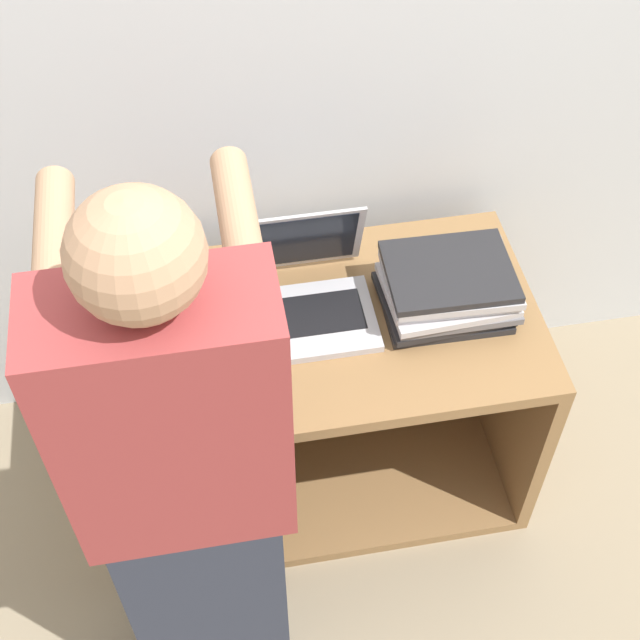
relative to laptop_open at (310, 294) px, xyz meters
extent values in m
plane|color=gray|center=(0.00, -0.37, -0.71)|extent=(12.00, 12.00, 0.00)
cube|color=silver|center=(0.00, 0.37, 0.49)|extent=(8.00, 0.05, 2.40)
cube|color=olive|center=(0.00, -0.05, -0.07)|extent=(1.13, 0.63, 0.04)
cube|color=olive|center=(0.00, -0.05, -0.70)|extent=(1.13, 0.63, 0.04)
cube|color=olive|center=(-0.55, -0.05, -0.38)|extent=(0.04, 0.63, 0.59)
cube|color=olive|center=(0.55, -0.05, -0.38)|extent=(0.04, 0.63, 0.59)
cube|color=olive|center=(0.00, 0.24, -0.38)|extent=(1.06, 0.04, 0.59)
cube|color=#B7B7BC|center=(0.00, -0.05, -0.04)|extent=(0.31, 0.24, 0.02)
cube|color=black|center=(0.00, -0.04, -0.03)|extent=(0.25, 0.13, 0.00)
cube|color=#B7B7BC|center=(0.00, 0.11, 0.08)|extent=(0.31, 0.08, 0.23)
cube|color=black|center=(0.00, 0.10, 0.08)|extent=(0.27, 0.07, 0.20)
cube|color=slate|center=(-0.33, -0.06, -0.04)|extent=(0.31, 0.24, 0.02)
cube|color=gray|center=(-0.33, -0.05, -0.02)|extent=(0.32, 0.25, 0.02)
cube|color=#B7B7BC|center=(-0.33, -0.05, 0.00)|extent=(0.31, 0.24, 0.02)
cube|color=slate|center=(-0.35, -0.05, 0.02)|extent=(0.31, 0.25, 0.02)
cube|color=gray|center=(-0.33, -0.05, 0.03)|extent=(0.31, 0.25, 0.02)
cube|color=#B7B7BC|center=(-0.33, -0.06, 0.05)|extent=(0.32, 0.25, 0.02)
cube|color=#232326|center=(-0.33, -0.06, 0.07)|extent=(0.31, 0.25, 0.02)
cube|color=#232326|center=(0.33, -0.05, -0.04)|extent=(0.31, 0.25, 0.02)
cube|color=#232326|center=(0.33, -0.05, -0.02)|extent=(0.32, 0.25, 0.02)
cube|color=slate|center=(0.34, -0.06, 0.00)|extent=(0.31, 0.24, 0.02)
cube|color=#B7B7BC|center=(0.33, -0.06, 0.02)|extent=(0.32, 0.25, 0.02)
cube|color=#B7B7BC|center=(0.34, -0.05, 0.03)|extent=(0.31, 0.25, 0.02)
cube|color=#B7B7BC|center=(0.34, -0.05, 0.05)|extent=(0.32, 0.25, 0.02)
cube|color=#232326|center=(0.33, -0.05, 0.07)|extent=(0.31, 0.25, 0.02)
cube|color=#2D3342|center=(-0.33, -0.56, -0.34)|extent=(0.34, 0.20, 0.75)
cube|color=#993838|center=(-0.33, -0.56, 0.34)|extent=(0.40, 0.20, 0.60)
sphere|color=tan|center=(-0.33, -0.56, 0.74)|extent=(0.20, 0.20, 0.20)
cylinder|color=tan|center=(-0.49, -0.30, 0.55)|extent=(0.07, 0.32, 0.07)
cylinder|color=tan|center=(-0.17, -0.30, 0.55)|extent=(0.07, 0.32, 0.07)
camera|label=1|loc=(-0.23, -1.46, 1.62)|focal=50.00mm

